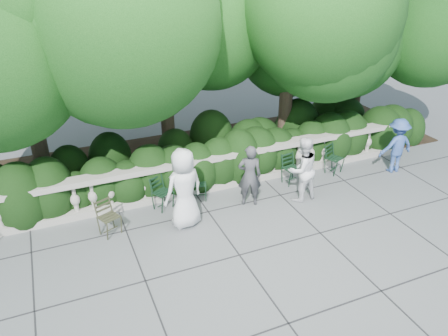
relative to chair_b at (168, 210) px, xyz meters
name	(u,v)px	position (x,y,z in m)	size (l,w,h in m)	color
ground	(241,225)	(1.39, -1.26, 0.00)	(90.00, 90.00, 0.00)	#54585C
balustrade	(212,173)	(1.39, 0.54, 0.49)	(12.00, 0.44, 1.00)	#9E998E
shrub_hedge	(197,170)	(1.39, 1.74, 0.00)	(15.00, 2.60, 1.70)	black
tree_canopy	(215,24)	(2.07, 1.94, 3.96)	(15.04, 6.52, 6.78)	#3F3023
chair_b	(168,210)	(0.00, 0.00, 0.00)	(0.44, 0.48, 0.84)	black
chair_c	(199,202)	(0.83, 0.07, 0.00)	(0.44, 0.48, 0.84)	black
chair_e	(337,174)	(4.93, -0.08, 0.00)	(0.44, 0.48, 0.84)	black
chair_f	(294,185)	(3.48, -0.14, 0.00)	(0.44, 0.48, 0.84)	black
chair_weathered	(115,236)	(-1.39, -0.57, 0.00)	(0.44, 0.48, 0.84)	black
person_businessman	(184,189)	(0.22, -0.73, 0.95)	(0.93, 0.60, 1.90)	white
person_woman_grey	(250,176)	(1.96, -0.49, 0.79)	(0.58, 0.38, 1.58)	#3E3E43
person_casual_man	(302,169)	(3.25, -0.79, 0.84)	(0.82, 0.64, 1.68)	white
person_older_blue	(396,146)	(6.51, -0.50, 0.79)	(1.01, 0.58, 1.57)	#325198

